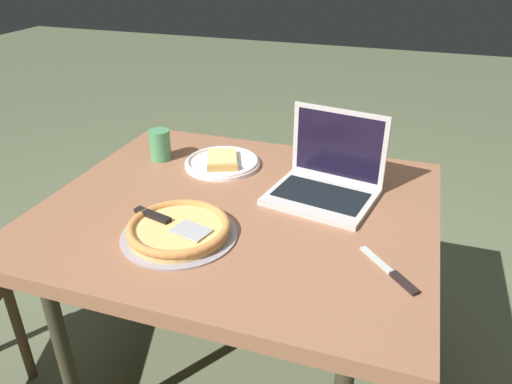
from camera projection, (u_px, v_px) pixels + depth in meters
name	position (u px, v px, depth m)	size (l,w,h in m)	color
ground_plane	(242.00, 371.00, 1.81)	(12.00, 12.00, 0.00)	#616A4C
dining_table	(239.00, 220.00, 1.50)	(1.16, 1.00, 0.72)	#915E42
laptop	(327.00, 179.00, 1.51)	(0.35, 0.31, 0.26)	beige
pizza_plate	(222.00, 162.00, 1.72)	(0.27, 0.27, 0.04)	white
pizza_tray	(179.00, 229.00, 1.31)	(0.32, 0.32, 0.04)	#99929A
table_knife	(393.00, 274.00, 1.17)	(0.16, 0.16, 0.01)	#B4C0BB
drink_cup	(160.00, 145.00, 1.75)	(0.08, 0.08, 0.11)	#4C935D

